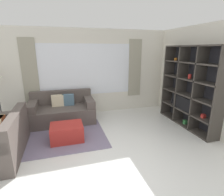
% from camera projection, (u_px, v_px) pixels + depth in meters
% --- Properties ---
extents(ground_plane, '(16.00, 16.00, 0.00)m').
position_uv_depth(ground_plane, '(114.00, 169.00, 3.13)').
color(ground_plane, silver).
extents(wall_back, '(6.61, 0.11, 2.70)m').
position_uv_depth(wall_back, '(86.00, 73.00, 5.60)').
color(wall_back, silver).
rests_on(wall_back, ground_plane).
extents(wall_right, '(0.07, 4.23, 2.70)m').
position_uv_depth(wall_right, '(191.00, 76.00, 4.91)').
color(wall_right, silver).
rests_on(wall_right, ground_plane).
extents(area_rug, '(2.91, 1.66, 0.01)m').
position_uv_depth(area_rug, '(44.00, 139.00, 4.19)').
color(area_rug, slate).
rests_on(area_rug, ground_plane).
extents(shelving_unit, '(0.37, 2.02, 2.18)m').
position_uv_depth(shelving_unit, '(190.00, 88.00, 4.72)').
color(shelving_unit, '#232328').
rests_on(shelving_unit, ground_plane).
extents(couch_main, '(1.81, 1.00, 0.87)m').
position_uv_depth(couch_main, '(63.00, 111.00, 5.16)').
color(couch_main, '#564C47').
rests_on(couch_main, ground_plane).
extents(ottoman, '(0.74, 0.57, 0.39)m').
position_uv_depth(ottoman, '(67.00, 132.00, 4.10)').
color(ottoman, '#A82823').
rests_on(ottoman, ground_plane).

